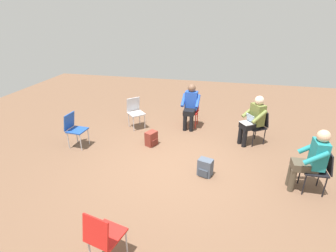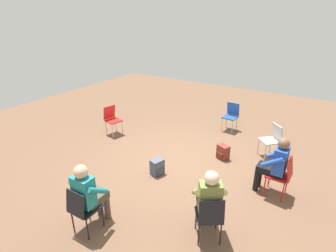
% 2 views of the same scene
% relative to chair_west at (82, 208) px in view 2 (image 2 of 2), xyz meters
% --- Properties ---
extents(ground_plane, '(14.93, 14.93, 0.00)m').
position_rel_chair_west_xyz_m(ground_plane, '(2.71, -0.26, -0.50)').
color(ground_plane, brown).
extents(chair_west, '(0.44, 0.40, 0.85)m').
position_rel_chair_west_xyz_m(chair_west, '(0.00, 0.00, 0.00)').
color(chair_west, black).
rests_on(chair_west, ground).
extents(chair_east, '(0.46, 0.43, 0.85)m').
position_rel_chair_west_xyz_m(chair_east, '(5.25, -0.62, 0.00)').
color(chair_east, '#1E4799').
rests_on(chair_east, ground).
extents(chair_north, '(0.48, 0.51, 0.85)m').
position_rel_chair_west_xyz_m(chair_north, '(3.13, 2.27, 0.00)').
color(chair_north, red).
rests_on(chair_north, ground).
extents(chair_southeast, '(0.58, 0.59, 0.85)m').
position_rel_chair_west_xyz_m(chair_southeast, '(4.20, -2.04, 0.00)').
color(chair_southeast, '#B7B7BC').
rests_on(chair_southeast, ground).
extents(chair_southwest, '(0.58, 0.57, 0.85)m').
position_rel_chair_west_xyz_m(chair_southwest, '(0.91, -1.80, 0.00)').
color(chair_southwest, black).
rests_on(chair_southwest, ground).
extents(chair_south, '(0.42, 0.46, 0.85)m').
position_rel_chair_west_xyz_m(chair_south, '(2.68, -2.53, 0.00)').
color(chair_south, red).
rests_on(chair_south, ground).
extents(person_with_laptop, '(0.64, 0.63, 1.24)m').
position_rel_chair_west_xyz_m(person_with_laptop, '(1.05, -1.70, 0.20)').
color(person_with_laptop, black).
rests_on(person_with_laptop, ground).
extents(person_in_blue, '(0.51, 0.53, 1.24)m').
position_rel_chair_west_xyz_m(person_in_blue, '(2.69, -2.36, 0.20)').
color(person_in_blue, black).
rests_on(person_in_blue, ground).
extents(person_in_teal, '(0.52, 0.49, 1.24)m').
position_rel_chair_west_xyz_m(person_in_teal, '(0.17, 0.00, 0.20)').
color(person_in_teal, '#4C4233').
rests_on(person_in_teal, ground).
extents(backpack_near_laptop_user, '(0.33, 0.30, 0.36)m').
position_rel_chair_west_xyz_m(backpack_near_laptop_user, '(2.04, -0.06, -0.34)').
color(backpack_near_laptop_user, '#475160').
rests_on(backpack_near_laptop_user, ground).
extents(backpack_by_empty_chair, '(0.31, 0.34, 0.36)m').
position_rel_chair_west_xyz_m(backpack_by_empty_chair, '(3.46, -1.07, -0.34)').
color(backpack_by_empty_chair, maroon).
rests_on(backpack_by_empty_chair, ground).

